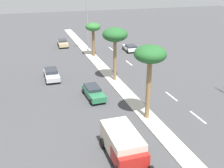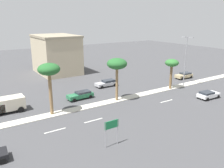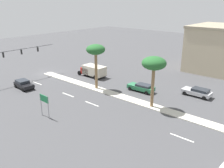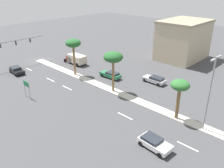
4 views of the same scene
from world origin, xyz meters
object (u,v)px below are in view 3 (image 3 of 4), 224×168
directional_road_sign (44,101)px  sedan_black_right (24,84)px  commercial_building (215,48)px  sedan_green_mid (141,87)px  palm_tree_leading (96,51)px  box_truck (93,70)px  traffic_signal_gantry (5,61)px  palm_tree_center (154,64)px  sedan_silver_front (197,92)px

directional_road_sign → sedan_black_right: directional_road_sign is taller
commercial_building → sedan_green_mid: commercial_building is taller
palm_tree_leading → box_truck: 8.94m
directional_road_sign → box_truck: 18.57m
traffic_signal_gantry → directional_road_sign: traffic_signal_gantry is taller
palm_tree_leading → palm_tree_center: bearing=88.5°
directional_road_sign → sedan_black_right: 12.96m
traffic_signal_gantry → palm_tree_center: palm_tree_center is taller
traffic_signal_gantry → box_truck: bearing=145.7°
palm_tree_leading → box_truck: bearing=-129.7°
palm_tree_center → sedan_silver_front: 10.53m
directional_road_sign → palm_tree_center: 15.29m
directional_road_sign → sedan_silver_front: (-20.15, 12.06, -1.50)m
sedan_green_mid → sedan_black_right: (12.13, -16.34, 0.01)m
sedan_silver_front → box_truck: (3.45, -20.13, 0.52)m
palm_tree_center → sedan_black_right: 23.16m
directional_road_sign → sedan_silver_front: bearing=149.1°
commercial_building → sedan_silver_front: 18.62m
palm_tree_center → sedan_silver_front: size_ratio=1.60×
directional_road_sign → palm_tree_center: size_ratio=0.42×
sedan_green_mid → sedan_black_right: 20.35m
directional_road_sign → box_truck: size_ratio=0.52×
traffic_signal_gantry → palm_tree_center: size_ratio=1.97×
commercial_building → sedan_silver_front: size_ratio=2.84×
palm_tree_leading → box_truck: palm_tree_leading is taller
box_truck → directional_road_sign: bearing=25.8°
directional_road_sign → sedan_green_mid: bearing=165.7°
palm_tree_leading → sedan_silver_front: size_ratio=1.67×
palm_tree_center → directional_road_sign: bearing=-36.7°
directional_road_sign → sedan_green_mid: 16.67m
directional_road_sign → sedan_silver_front: 23.53m
sedan_black_right → box_truck: 13.41m
traffic_signal_gantry → palm_tree_leading: bearing=120.5°
directional_road_sign → palm_tree_center: palm_tree_center is taller
palm_tree_leading → palm_tree_center: 11.36m
commercial_building → palm_tree_leading: (25.78, -10.63, 1.76)m
palm_tree_leading → sedan_silver_front: (-8.04, 14.59, -5.83)m
directional_road_sign → sedan_silver_front: size_ratio=0.67×
sedan_silver_front → directional_road_sign: bearing=-30.9°
traffic_signal_gantry → sedan_green_mid: size_ratio=3.07×
palm_tree_leading → palm_tree_center: (0.29, 11.35, -0.28)m
traffic_signal_gantry → sedan_silver_front: bearing=119.7°
traffic_signal_gantry → palm_tree_leading: size_ratio=1.89×
palm_tree_center → box_truck: palm_tree_center is taller
palm_tree_center → sedan_green_mid: 8.45m
traffic_signal_gantry → directional_road_sign: (3.55, 17.05, -1.82)m
palm_tree_center → sedan_black_right: palm_tree_center is taller
commercial_building → sedan_green_mid: bearing=-10.4°
palm_tree_center → traffic_signal_gantry: bearing=-72.3°
commercial_building → palm_tree_leading: bearing=-22.4°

